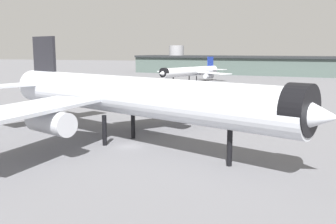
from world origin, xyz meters
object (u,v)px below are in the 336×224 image
at_px(service_truck_front, 23,108).
at_px(traffic_cone_wingtip, 158,107).
at_px(airliner_near_gate, 129,96).
at_px(airliner_far_taxiway, 191,72).

xyz_separation_m(service_truck_front, traffic_cone_wingtip, (26.03, 20.70, -1.30)).
height_order(airliner_near_gate, traffic_cone_wingtip, airliner_near_gate).
bearing_deg(service_truck_front, traffic_cone_wingtip, 152.23).
relative_size(airliner_near_gate, traffic_cone_wingtip, 106.82).
bearing_deg(airliner_far_taxiway, airliner_near_gate, 31.83).
bearing_deg(service_truck_front, airliner_near_gate, 86.77).
bearing_deg(airliner_far_taxiway, traffic_cone_wingtip, 30.47).
xyz_separation_m(airliner_near_gate, service_truck_front, (-34.90, 17.75, -6.19)).
bearing_deg(traffic_cone_wingtip, airliner_far_taxiway, 98.92).
bearing_deg(service_truck_front, airliner_far_taxiway, -164.21).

